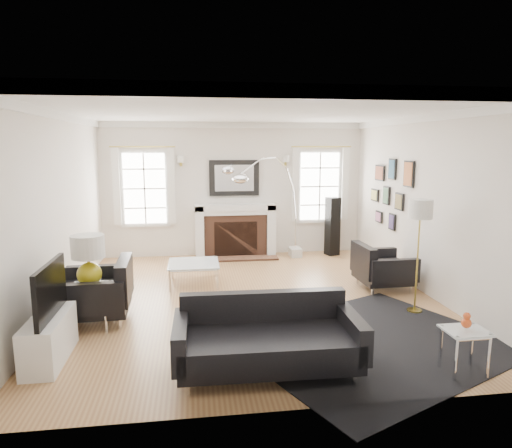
{
  "coord_description": "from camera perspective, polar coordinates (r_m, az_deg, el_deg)",
  "views": [
    {
      "loc": [
        -0.87,
        -6.63,
        2.31
      ],
      "look_at": [
        0.09,
        0.3,
        1.11
      ],
      "focal_mm": 32.0,
      "sensor_mm": 36.0,
      "label": 1
    }
  ],
  "objects": [
    {
      "name": "floor",
      "position": [
        7.07,
        -0.43,
        -9.37
      ],
      "size": [
        6.0,
        6.0,
        0.0
      ],
      "primitive_type": "plane",
      "color": "#9F6B42",
      "rests_on": "ground"
    },
    {
      "name": "back_wall",
      "position": [
        9.71,
        -2.75,
        4.32
      ],
      "size": [
        5.5,
        0.04,
        2.8
      ],
      "primitive_type": "cube",
      "color": "silver",
      "rests_on": "floor"
    },
    {
      "name": "front_wall",
      "position": [
        3.84,
        5.39,
        -4.08
      ],
      "size": [
        5.5,
        0.04,
        2.8
      ],
      "primitive_type": "cube",
      "color": "silver",
      "rests_on": "floor"
    },
    {
      "name": "left_wall",
      "position": [
        6.95,
        -23.56,
        1.36
      ],
      "size": [
        0.04,
        6.0,
        2.8
      ],
      "primitive_type": "cube",
      "color": "silver",
      "rests_on": "floor"
    },
    {
      "name": "right_wall",
      "position": [
        7.6,
        20.58,
        2.21
      ],
      "size": [
        0.04,
        6.0,
        2.8
      ],
      "primitive_type": "cube",
      "color": "silver",
      "rests_on": "floor"
    },
    {
      "name": "ceiling",
      "position": [
        6.7,
        -0.46,
        13.89
      ],
      "size": [
        5.5,
        6.0,
        0.02
      ],
      "primitive_type": "cube",
      "color": "white",
      "rests_on": "back_wall"
    },
    {
      "name": "crown_molding",
      "position": [
        6.7,
        -0.46,
        13.38
      ],
      "size": [
        5.5,
        6.0,
        0.12
      ],
      "primitive_type": "cube",
      "color": "white",
      "rests_on": "back_wall"
    },
    {
      "name": "fireplace",
      "position": [
        9.62,
        -2.6,
        -0.89
      ],
      "size": [
        1.7,
        0.69,
        1.11
      ],
      "color": "white",
      "rests_on": "floor"
    },
    {
      "name": "mantel_mirror",
      "position": [
        9.64,
        -2.74,
        5.77
      ],
      "size": [
        1.05,
        0.07,
        0.75
      ],
      "color": "black",
      "rests_on": "back_wall"
    },
    {
      "name": "window_left",
      "position": [
        9.66,
        -13.75,
        4.37
      ],
      "size": [
        1.24,
        0.15,
        1.62
      ],
      "color": "white",
      "rests_on": "back_wall"
    },
    {
      "name": "window_right",
      "position": [
        9.99,
        7.94,
        4.72
      ],
      "size": [
        1.24,
        0.15,
        1.62
      ],
      "color": "white",
      "rests_on": "back_wall"
    },
    {
      "name": "gallery_wall",
      "position": [
        8.73,
        16.42,
        4.2
      ],
      "size": [
        0.04,
        1.73,
        1.29
      ],
      "color": "black",
      "rests_on": "right_wall"
    },
    {
      "name": "tv_unit",
      "position": [
        5.54,
        -24.42,
        -12.18
      ],
      "size": [
        0.35,
        1.0,
        1.09
      ],
      "color": "white",
      "rests_on": "floor"
    },
    {
      "name": "area_rug",
      "position": [
        5.76,
        14.28,
        -14.21
      ],
      "size": [
        3.75,
        3.5,
        0.01
      ],
      "primitive_type": "cube",
      "rotation": [
        0.0,
        0.0,
        0.43
      ],
      "color": "black",
      "rests_on": "floor"
    },
    {
      "name": "sofa",
      "position": [
        4.87,
        1.4,
        -14.19
      ],
      "size": [
        1.92,
        0.91,
        0.62
      ],
      "color": "black",
      "rests_on": "floor"
    },
    {
      "name": "armchair_left",
      "position": [
        6.49,
        -18.94,
        -8.15
      ],
      "size": [
        0.95,
        1.04,
        0.68
      ],
      "color": "black",
      "rests_on": "floor"
    },
    {
      "name": "armchair_right",
      "position": [
        7.76,
        15.24,
        -5.34
      ],
      "size": [
        0.85,
        0.94,
        0.61
      ],
      "color": "black",
      "rests_on": "floor"
    },
    {
      "name": "coffee_table",
      "position": [
        7.79,
        -7.81,
        -5.03
      ],
      "size": [
        0.84,
        0.84,
        0.37
      ],
      "color": "silver",
      "rests_on": "floor"
    },
    {
      "name": "side_table_left",
      "position": [
        6.29,
        -19.96,
        -8.22
      ],
      "size": [
        0.49,
        0.49,
        0.54
      ],
      "color": "silver",
      "rests_on": "floor"
    },
    {
      "name": "nesting_table",
      "position": [
        5.24,
        24.66,
        -13.03
      ],
      "size": [
        0.43,
        0.36,
        0.47
      ],
      "color": "silver",
      "rests_on": "floor"
    },
    {
      "name": "gourd_lamp",
      "position": [
        6.16,
        -20.22,
        -3.89
      ],
      "size": [
        0.42,
        0.42,
        0.66
      ],
      "color": "gold",
      "rests_on": "side_table_left"
    },
    {
      "name": "orange_vase",
      "position": [
        5.17,
        24.82,
        -10.96
      ],
      "size": [
        0.1,
        0.1,
        0.16
      ],
      "color": "#D44A1B",
      "rests_on": "nesting_table"
    },
    {
      "name": "arc_floor_lamp",
      "position": [
        8.89,
        1.76,
        2.43
      ],
      "size": [
        1.55,
        1.43,
        2.19
      ],
      "color": "silver",
      "rests_on": "floor"
    },
    {
      "name": "stick_floor_lamp",
      "position": [
        6.61,
        19.84,
        1.07
      ],
      "size": [
        0.32,
        0.32,
        1.6
      ],
      "color": "gold",
      "rests_on": "floor"
    },
    {
      "name": "speaker_tower",
      "position": [
        9.88,
        9.54,
        -0.28
      ],
      "size": [
        0.31,
        0.31,
        1.24
      ],
      "primitive_type": "cube",
      "rotation": [
        0.0,
        0.0,
        0.27
      ],
      "color": "black",
      "rests_on": "floor"
    }
  ]
}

